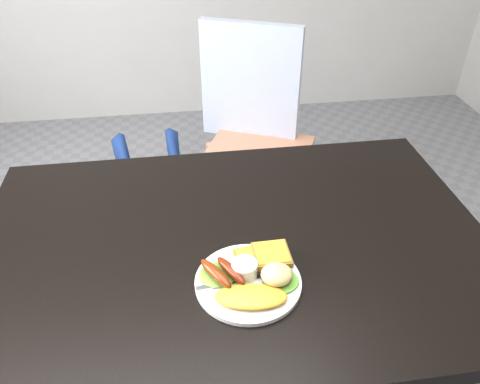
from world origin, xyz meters
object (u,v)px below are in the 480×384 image
(dining_chair, at_px, (257,158))
(plate, at_px, (248,282))
(person, at_px, (167,107))
(dining_table, at_px, (235,246))

(dining_chair, xyz_separation_m, plate, (-0.19, -0.97, 0.31))
(dining_chair, bearing_deg, plate, -76.70)
(plate, bearing_deg, person, 100.44)
(person, distance_m, plate, 0.86)
(dining_table, xyz_separation_m, plate, (0.01, -0.14, 0.03))
(dining_table, bearing_deg, dining_chair, 76.41)
(dining_table, relative_size, person, 0.79)
(dining_table, xyz_separation_m, dining_chair, (0.20, 0.82, -0.28))
(dining_table, distance_m, person, 0.72)
(person, bearing_deg, plate, 88.13)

